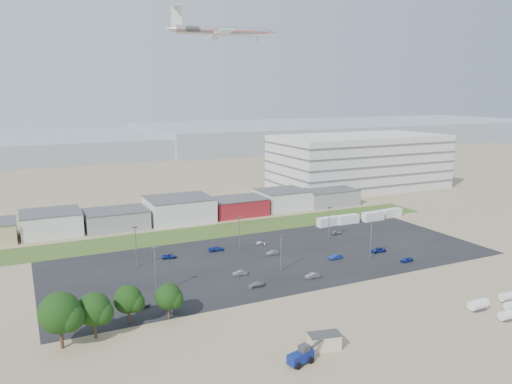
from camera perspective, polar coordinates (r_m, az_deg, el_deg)
ground at (r=118.72m, az=4.45°, el=-10.56°), size 700.00×700.00×0.00m
parking_lot at (r=137.42m, az=2.06°, el=-7.48°), size 120.00×50.00×0.01m
grass_strip at (r=163.39m, az=-4.75°, el=-4.48°), size 160.00×16.00×0.02m
hills_backdrop at (r=423.07m, az=-12.56°, el=5.49°), size 700.00×200.00×9.00m
building_row at (r=175.23m, az=-12.22°, el=-2.28°), size 170.00×20.00×8.00m
parking_garage at (r=241.72m, az=11.70°, el=3.42°), size 80.00×40.00×25.00m
portable_shed at (r=91.55m, az=7.82°, el=-16.54°), size 6.14×4.07×2.85m
telehandler at (r=86.61m, az=5.11°, el=-18.10°), size 7.79×4.13×3.09m
storage_tank_nw at (r=114.72m, az=24.07°, el=-11.65°), size 4.23×2.12×2.53m
storage_tank_ne at (r=122.13m, az=26.81°, el=-10.59°), size 3.78×2.11×2.19m
storage_tank_sw at (r=112.58m, az=26.86°, el=-12.42°), size 3.82×2.17×2.20m
box_trailer_a at (r=170.61m, az=8.20°, el=-3.37°), size 8.16×3.29×2.98m
box_trailer_b at (r=174.92m, az=10.44°, el=-3.08°), size 8.08×2.63×3.02m
box_trailer_c at (r=180.75m, az=13.23°, el=-2.71°), size 8.43×2.95×3.12m
box_trailer_d at (r=187.84m, az=15.25°, el=-2.31°), size 8.10×3.04×2.98m
tree_far_left at (r=95.30m, az=-21.48°, el=-13.16°), size 7.76×7.76×11.64m
tree_left at (r=97.34m, az=-18.00°, el=-12.98°), size 6.55×6.55×9.82m
tree_mid at (r=101.37m, az=-14.41°, el=-12.11°), size 5.86×5.86×8.79m
tree_right at (r=101.74m, az=-9.99°, el=-11.99°), size 5.51×5.51×8.26m
tree_near at (r=103.81m, az=-9.91°, el=-11.72°), size 5.04×5.04×7.57m
lightpole_front_l at (r=113.54m, az=-11.43°, el=-8.86°), size 1.28×0.53×10.85m
lightpole_front_m at (r=125.88m, az=2.86°, el=-6.96°), size 1.12×0.47×9.52m
lightpole_front_r at (r=138.78m, az=12.99°, el=-5.37°), size 1.20×0.50×10.20m
lightpole_back_l at (r=132.21m, az=-13.56°, el=-6.12°), size 1.26×0.52×10.68m
lightpole_back_m at (r=141.41m, az=-1.90°, el=-4.82°), size 1.17×0.49×9.98m
lightpole_back_r at (r=154.45m, az=8.35°, el=-3.55°), size 1.19×0.49×10.08m
airliner at (r=220.12m, az=-3.84°, el=17.91°), size 52.70×40.14×14.18m
parked_car_0 at (r=145.76m, az=13.76°, el=-6.45°), size 4.47×2.16×1.23m
parked_car_1 at (r=137.44m, az=9.08°, el=-7.33°), size 4.04×1.60×1.31m
parked_car_2 at (r=139.53m, az=16.84°, el=-7.41°), size 3.59×1.46×1.22m
parked_car_3 at (r=117.10m, az=-0.05°, el=-10.54°), size 3.98×1.67×1.15m
parked_car_4 at (r=124.34m, az=-1.85°, el=-9.22°), size 3.75×1.60×1.20m
parked_car_6 at (r=143.04m, az=-4.57°, el=-6.48°), size 4.57×1.99×1.31m
parked_car_7 at (r=139.40m, az=1.88°, el=-6.95°), size 3.54×1.25×1.17m
parked_car_8 at (r=161.14m, az=9.20°, el=-4.58°), size 3.71×1.64×1.24m
parked_car_9 at (r=138.45m, az=-9.90°, el=-7.26°), size 4.21×2.35×1.11m
parked_car_10 at (r=109.13m, az=-13.14°, el=-12.49°), size 4.32×2.01×1.22m
parked_car_11 at (r=148.30m, az=0.64°, el=-5.85°), size 3.35×1.36×1.08m
parked_car_13 at (r=123.24m, az=6.49°, el=-9.45°), size 3.91×1.38×1.29m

